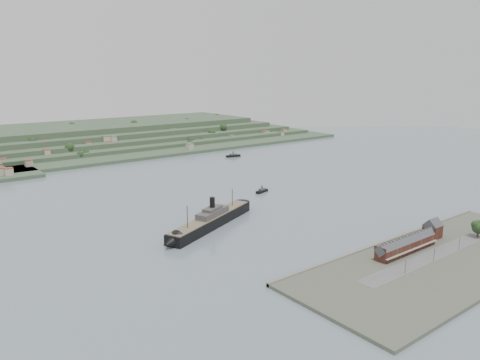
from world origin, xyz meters
TOP-DOWN VIEW (x-y plane):
  - ground at (0.00, 0.00)m, footprint 1400.00×1400.00m
  - near_shore at (0.00, -186.75)m, footprint 220.00×80.00m
  - terrace_row at (-10.00, -168.02)m, footprint 55.60×9.80m
  - gabled_building at (27.50, -164.00)m, footprint 10.40×10.18m
  - far_peninsula at (27.91, 393.10)m, footprint 760.00×309.00m
  - steamship at (-78.89, -47.42)m, footprint 105.03×54.67m
  - tugboat at (19.92, 7.63)m, footprint 16.01×8.02m
  - ferry_east at (114.50, 178.76)m, footprint 20.78×9.47m
  - fig_tree at (53.54, -183.36)m, footprint 11.13×9.64m

SIDE VIEW (x-z plane):
  - ground at x=0.00m, z-range 0.00..0.00m
  - near_shore at x=0.00m, z-range -0.29..2.31m
  - tugboat at x=19.92m, z-range -1.78..5.18m
  - ferry_east at x=114.50m, z-range -1.95..5.58m
  - steamship at x=-78.89m, z-range -8.43..18.30m
  - terrace_row at x=-10.00m, z-range 1.30..12.38m
  - gabled_building at x=27.50m, z-range 1.14..15.23m
  - fig_tree at x=53.54m, z-range 3.37..15.79m
  - far_peninsula at x=27.91m, z-range -3.12..26.88m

